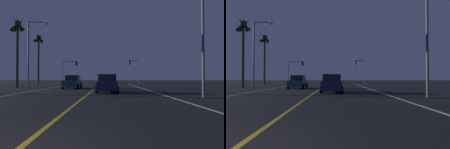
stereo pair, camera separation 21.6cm
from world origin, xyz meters
The scene contains 11 objects.
lane_edge_right centered at (6.10, 14.98, 0.00)m, with size 0.16×41.96×0.01m, color silver.
lane_edge_left centered at (-6.10, 14.98, 0.00)m, with size 0.16×41.96×0.01m, color silver.
lane_center_divider centered at (0.00, 14.98, 0.00)m, with size 0.16×41.96×0.01m, color gold.
car_oncoming centered at (-2.91, 20.52, 0.82)m, with size 2.02×4.30×1.70m.
car_lead_same_lane centered at (1.60, 14.08, 0.82)m, with size 2.02×4.30×1.70m.
traffic_light_near_right centered at (7.27, 36.46, 3.84)m, with size 2.34×0.36×5.21m.
traffic_light_near_left centered at (-6.67, 36.46, 3.75)m, with size 3.42×0.36×5.00m.
street_lamp_right_near centered at (7.84, 9.51, 5.08)m, with size 2.37×0.44×7.97m.
street_lamp_left_mid centered at (-7.83, 19.85, 5.40)m, with size 2.49×0.44×8.55m.
palm_tree_left_mid centered at (-11.09, 22.53, 7.89)m, with size 2.07×2.06×10.01m.
palm_tree_left_far centered at (-11.62, 31.59, 7.91)m, with size 1.94×2.01×9.88m.
Camera 2 is at (1.94, -3.08, 1.37)m, focal length 29.11 mm.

